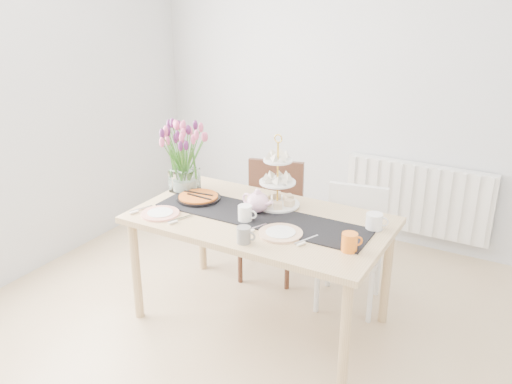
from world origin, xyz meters
The scene contains 16 objects.
room_shell centered at (0.00, 0.00, 1.30)m, with size 4.50×4.50×4.50m.
radiator centered at (0.50, 2.19, 0.45)m, with size 1.20×0.08×0.60m, color white.
dining_table centered at (-0.12, 0.63, 0.67)m, with size 1.60×0.90×0.75m.
chair_brown centered at (-0.38, 1.27, 0.50)m, with size 0.52×0.52×0.87m.
chair_white centered at (0.31, 1.17, 0.48)m, with size 0.47×0.47×0.83m.
table_runner centered at (-0.12, 0.63, 0.75)m, with size 1.40×0.35×0.01m, color black.
tulip_vase centered at (-0.81, 0.77, 1.08)m, with size 0.60×0.60×0.51m.
cake_stand centered at (-0.12, 0.84, 0.88)m, with size 0.30×0.30×0.44m.
teapot centered at (-0.18, 0.68, 0.82)m, with size 0.23×0.19×0.15m, color white, non-canonical shape.
cream_jug centered at (0.55, 0.81, 0.80)m, with size 0.10×0.10×0.10m, color white.
tart_tin centered at (-0.63, 0.67, 0.77)m, with size 0.30×0.30×0.04m.
mug_grey centered at (-0.04, 0.27, 0.80)m, with size 0.08×0.08×0.10m, color slate.
mug_white centered at (-0.18, 0.53, 0.80)m, with size 0.09×0.09×0.10m, color white.
mug_orange centered at (0.52, 0.47, 0.80)m, with size 0.09×0.09×0.11m, color orange.
plate_left centered at (-0.70, 0.35, 0.76)m, with size 0.24×0.24×0.01m, color white.
plate_right centered at (0.09, 0.47, 0.76)m, with size 0.26×0.26×0.01m, color white.
Camera 1 is at (1.38, -2.09, 2.14)m, focal length 38.00 mm.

